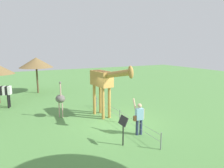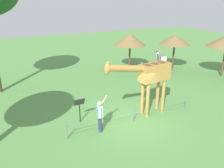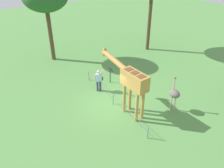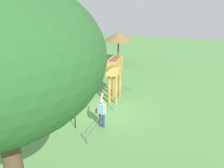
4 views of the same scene
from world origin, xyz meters
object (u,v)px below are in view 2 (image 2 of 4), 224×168
Objects in this scene: giraffe at (149,75)px; visitor at (100,114)px; ostrich at (143,78)px; info_sign at (79,105)px; shade_hut_far at (175,40)px; zebra at (161,59)px; shade_hut_near at (130,39)px.

visitor is at bearing 8.45° from giraffe.
ostrich reaches higher than info_sign.
visitor is 0.58× the size of shade_hut_far.
shade_hut_far is (-6.61, -5.90, 0.40)m from giraffe.
ostrich is at bearing -161.68° from info_sign.
shade_hut_far reaches higher than ostrich.
zebra is 3.11m from shade_hut_near.
shade_hut_far is at bearing -146.60° from visitor.
zebra is 0.58× the size of shade_hut_near.
shade_hut_far is (-3.32, 1.82, 0.01)m from shade_hut_near.
zebra is at bearing -132.05° from giraffe.
giraffe reaches higher than info_sign.
shade_hut_near is (1.81, -2.06, 1.47)m from zebra.
shade_hut_far reaches higher than zebra.
info_sign is (8.71, 4.87, -0.21)m from zebra.
ostrich is 0.72× the size of shade_hut_near.
zebra is 0.59× the size of shade_hut_far.
shade_hut_near reaches higher than shade_hut_far.
info_sign is (3.61, -0.78, -1.30)m from giraffe.
shade_hut_far is (-1.51, -0.24, 1.48)m from zebra.
ostrich is at bearing -146.13° from visitor.
giraffe is 2.17× the size of zebra.
zebra is 0.81× the size of ostrich.
info_sign is at bearing 18.32° from ostrich.
visitor is 0.79× the size of ostrich.
shade_hut_far is (-5.42, -3.52, 1.47)m from ostrich.
zebra is 1.38× the size of info_sign.
shade_hut_far is (-9.62, -6.35, 1.74)m from visitor.
shade_hut_near is (-3.30, -7.72, 0.39)m from giraffe.
shade_hut_far reaches higher than visitor.
ostrich is 0.73× the size of shade_hut_far.
visitor is 1.34× the size of info_sign.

